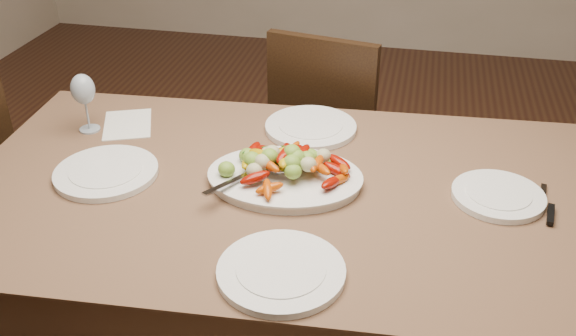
# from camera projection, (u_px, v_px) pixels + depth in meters

# --- Properties ---
(floor) EXTENTS (6.00, 6.00, 0.00)m
(floor) POSITION_uv_depth(u_px,v_px,m) (262.00, 323.00, 2.38)
(floor) COLOR #3A1E11
(floor) RESTS_ON ground
(dining_table) EXTENTS (1.90, 1.16, 0.76)m
(dining_table) POSITION_uv_depth(u_px,v_px,m) (288.00, 290.00, 1.98)
(dining_table) COLOR brown
(dining_table) RESTS_ON ground
(chair_far) EXTENTS (0.49, 0.49, 0.95)m
(chair_far) POSITION_uv_depth(u_px,v_px,m) (336.00, 133.00, 2.66)
(chair_far) COLOR black
(chair_far) RESTS_ON ground
(serving_platter) EXTENTS (0.44, 0.34, 0.02)m
(serving_platter) POSITION_uv_depth(u_px,v_px,m) (285.00, 180.00, 1.79)
(serving_platter) COLOR white
(serving_platter) RESTS_ON dining_table
(roasted_vegetables) EXTENTS (0.36, 0.26, 0.09)m
(roasted_vegetables) POSITION_uv_depth(u_px,v_px,m) (285.00, 162.00, 1.77)
(roasted_vegetables) COLOR #770B02
(roasted_vegetables) RESTS_ON serving_platter
(serving_spoon) EXTENTS (0.28, 0.18, 0.03)m
(serving_spoon) POSITION_uv_depth(u_px,v_px,m) (259.00, 173.00, 1.75)
(serving_spoon) COLOR #9EA0A8
(serving_spoon) RESTS_ON serving_platter
(plate_left) EXTENTS (0.29, 0.29, 0.02)m
(plate_left) POSITION_uv_depth(u_px,v_px,m) (106.00, 173.00, 1.83)
(plate_left) COLOR white
(plate_left) RESTS_ON dining_table
(plate_right) EXTENTS (0.25, 0.25, 0.02)m
(plate_right) POSITION_uv_depth(u_px,v_px,m) (498.00, 196.00, 1.73)
(plate_right) COLOR white
(plate_right) RESTS_ON dining_table
(plate_far) EXTENTS (0.29, 0.29, 0.02)m
(plate_far) POSITION_uv_depth(u_px,v_px,m) (311.00, 127.00, 2.07)
(plate_far) COLOR white
(plate_far) RESTS_ON dining_table
(plate_near) EXTENTS (0.30, 0.30, 0.02)m
(plate_near) POSITION_uv_depth(u_px,v_px,m) (281.00, 272.00, 1.46)
(plate_near) COLOR white
(plate_near) RESTS_ON dining_table
(wine_glass) EXTENTS (0.08, 0.08, 0.20)m
(wine_glass) POSITION_uv_depth(u_px,v_px,m) (85.00, 101.00, 2.02)
(wine_glass) COLOR #8C99A5
(wine_glass) RESTS_ON dining_table
(menu_card) EXTENTS (0.22, 0.25, 0.00)m
(menu_card) POSITION_uv_depth(u_px,v_px,m) (128.00, 124.00, 2.11)
(menu_card) COLOR silver
(menu_card) RESTS_ON dining_table
(table_knife) EXTENTS (0.05, 0.20, 0.01)m
(table_knife) POSITION_uv_depth(u_px,v_px,m) (547.00, 206.00, 1.69)
(table_knife) COLOR #9EA0A8
(table_knife) RESTS_ON dining_table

